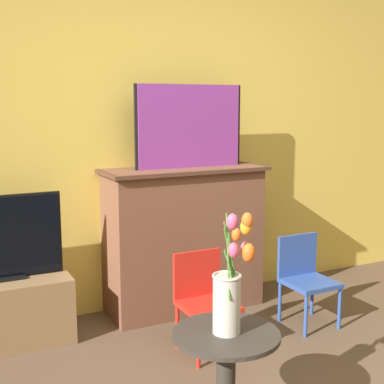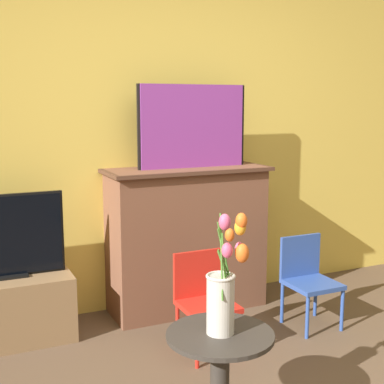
{
  "view_description": "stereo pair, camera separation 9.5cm",
  "coord_description": "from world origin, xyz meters",
  "views": [
    {
      "loc": [
        -1.42,
        -1.43,
        1.47
      ],
      "look_at": [
        -0.07,
        1.27,
        0.96
      ],
      "focal_mm": 50.0,
      "sensor_mm": 36.0,
      "label": 1
    },
    {
      "loc": [
        -1.33,
        -1.47,
        1.47
      ],
      "look_at": [
        -0.07,
        1.27,
        0.96
      ],
      "focal_mm": 50.0,
      "sensor_mm": 36.0,
      "label": 2
    }
  ],
  "objects": [
    {
      "name": "side_table",
      "position": [
        -0.32,
        0.44,
        0.32
      ],
      "size": [
        0.47,
        0.47,
        0.49
      ],
      "color": "#332D28",
      "rests_on": "ground"
    },
    {
      "name": "wall_back",
      "position": [
        0.0,
        2.13,
        1.35
      ],
      "size": [
        8.0,
        0.06,
        2.7
      ],
      "color": "#EAC651",
      "rests_on": "ground"
    },
    {
      "name": "vase_tulips",
      "position": [
        -0.3,
        0.44,
        0.69
      ],
      "size": [
        0.18,
        0.2,
        0.55
      ],
      "color": "beige",
      "rests_on": "side_table"
    },
    {
      "name": "chair_blue",
      "position": [
        0.79,
        1.3,
        0.33
      ],
      "size": [
        0.31,
        0.31,
        0.59
      ],
      "color": "#2D4C99",
      "rests_on": "ground"
    },
    {
      "name": "painting",
      "position": [
        0.24,
        1.91,
        1.31
      ],
      "size": [
        0.81,
        0.03,
        0.57
      ],
      "color": "black",
      "rests_on": "fireplace_mantel"
    },
    {
      "name": "fireplace_mantel",
      "position": [
        0.19,
        1.9,
        0.52
      ],
      "size": [
        1.15,
        0.44,
        1.02
      ],
      "color": "brown",
      "rests_on": "ground"
    },
    {
      "name": "tv_stand",
      "position": [
        -1.06,
        1.87,
        0.2
      ],
      "size": [
        0.8,
        0.43,
        0.41
      ],
      "color": "olive",
      "rests_on": "ground"
    },
    {
      "name": "chair_red",
      "position": [
        0.0,
        1.24,
        0.33
      ],
      "size": [
        0.31,
        0.31,
        0.59
      ],
      "color": "red",
      "rests_on": "ground"
    }
  ]
}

